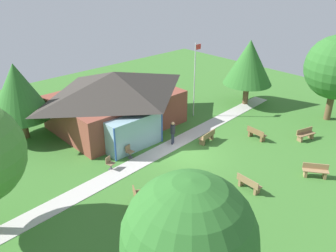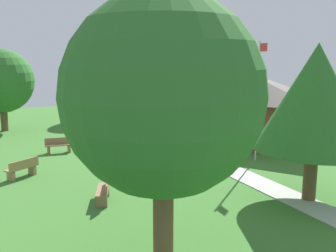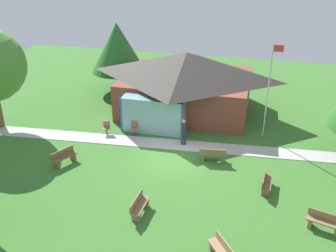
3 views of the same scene
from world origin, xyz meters
name	(u,v)px [view 1 (image 1 of 3)]	position (x,y,z in m)	size (l,w,h in m)	color
ground_plane	(188,154)	(0.00, 0.00, 0.00)	(44.00, 44.00, 0.00)	#3D752D
pavilion	(116,99)	(-0.74, 7.05, 2.25)	(9.99, 8.58, 4.34)	brown
footpath	(171,146)	(0.00, 1.66, 0.01)	(25.36, 1.30, 0.03)	#BCB7B2
flagpole	(195,77)	(5.05, 4.22, 3.35)	(0.64, 0.08, 6.12)	silver
bench_lawn_far_right	(305,135)	(7.81, -4.32, 0.40)	(1.56, 0.84, 0.84)	olive
bench_mid_left	(138,199)	(-5.85, -1.98, 0.40)	(1.08, 1.54, 0.84)	brown
bench_front_right	(315,171)	(3.67, -7.12, 0.40)	(1.24, 1.47, 0.84)	#9E7A51
bench_mid_right	(256,134)	(5.30, -1.82, 0.40)	(0.56, 1.53, 0.84)	brown
bench_front_center	(249,184)	(-0.38, -5.16, 0.40)	(0.53, 1.52, 0.84)	olive
bench_rear_near_path	(207,137)	(2.28, 0.29, 0.40)	(1.54, 0.63, 0.84)	olive
patio_chair_porch_left	(129,152)	(-3.12, 2.38, 0.42)	(0.51, 0.51, 0.86)	#8C6B4C
patio_chair_west	(110,164)	(-4.91, 2.03, 0.42)	(0.55, 0.55, 0.86)	#8C6B4C
visitor_on_path	(173,131)	(0.27, 1.77, 1.02)	(0.34, 0.34, 1.74)	#2D3347
tree_behind_pavilion_left	(18,91)	(-6.92, 9.97, 3.62)	(4.37, 4.37, 5.60)	brown
tree_lawn_corner	(189,239)	(-8.54, -8.19, 3.63)	(4.59, 4.59, 5.94)	brown
tree_east_hedge	(249,62)	(10.46, 2.88, 3.85)	(4.29, 4.29, 5.80)	brown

